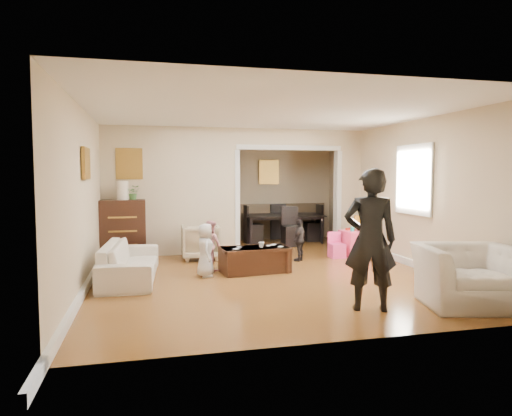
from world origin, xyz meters
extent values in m
plane|color=#A4692A|center=(0.00, 0.00, 0.00)|extent=(7.00, 7.00, 0.00)
cube|color=#C6B191|center=(-1.38, 1.80, 1.30)|extent=(2.75, 0.18, 2.60)
cube|color=#C6B191|center=(2.48, 1.80, 1.30)|extent=(0.55, 0.18, 2.60)
cube|color=#C6B191|center=(1.10, 1.80, 2.42)|extent=(2.22, 0.18, 0.35)
cube|color=white|center=(2.73, -0.40, 1.55)|extent=(0.03, 0.95, 1.10)
cube|color=brown|center=(-2.20, 1.70, 1.85)|extent=(0.45, 0.03, 0.55)
cube|color=brown|center=(-2.71, -0.60, 1.80)|extent=(0.03, 0.55, 0.40)
cube|color=brown|center=(1.10, 3.44, 1.70)|extent=(0.45, 0.03, 0.55)
imported|color=beige|center=(-2.14, -0.31, 0.29)|extent=(0.90, 2.02, 0.58)
imported|color=tan|center=(-0.88, 1.18, 0.33)|extent=(0.74, 0.76, 0.67)
imported|color=beige|center=(2.03, -2.72, 0.37)|extent=(1.36, 1.25, 0.75)
cube|color=#351A10|center=(-2.32, 1.46, 0.58)|extent=(0.84, 0.47, 1.16)
cylinder|color=#F7E5C9|center=(-2.32, 1.46, 1.34)|extent=(0.22, 0.22, 0.36)
imported|color=#487D37|center=(-2.12, 1.46, 1.29)|extent=(0.25, 0.21, 0.27)
cube|color=#3D1F13|center=(-0.12, -0.21, 0.21)|extent=(1.18, 0.69, 0.42)
imported|color=white|center=(-0.02, -0.26, 0.47)|extent=(0.11, 0.11, 0.09)
cube|color=#FF4373|center=(2.21, 0.79, 0.25)|extent=(0.57, 0.57, 0.51)
cube|color=gold|center=(2.33, 0.89, 0.66)|extent=(0.20, 0.09, 0.30)
cylinder|color=#22ACA3|center=(2.11, 0.74, 0.55)|extent=(0.08, 0.08, 0.08)
cube|color=red|center=(2.09, 0.91, 0.53)|extent=(0.10, 0.09, 0.05)
imported|color=silver|center=(2.26, 0.67, 0.54)|extent=(0.24, 0.24, 0.05)
imported|color=black|center=(1.34, 2.94, 0.33)|extent=(1.98, 1.23, 0.66)
imported|color=black|center=(0.74, -2.62, 0.86)|extent=(0.73, 0.59, 1.72)
imported|color=beige|center=(-0.97, -0.36, 0.43)|extent=(0.29, 0.43, 0.86)
imported|color=#CE8083|center=(-0.82, 0.09, 0.43)|extent=(0.48, 0.52, 0.86)
imported|color=black|center=(0.93, 0.54, 0.40)|extent=(0.46, 0.48, 0.80)
cube|color=white|center=(-0.38, -0.14, 0.42)|extent=(0.08, 0.10, 0.00)
cube|color=white|center=(0.15, -0.12, 0.42)|extent=(0.09, 0.10, 0.00)
cube|color=white|center=(0.26, -0.03, 0.42)|extent=(0.13, 0.13, 0.00)
cube|color=white|center=(0.32, -0.27, 0.42)|extent=(0.12, 0.12, 0.00)
cube|color=white|center=(-0.46, -0.33, 0.42)|extent=(0.12, 0.11, 0.00)
camera|label=1|loc=(-1.84, -7.53, 1.65)|focal=31.74mm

